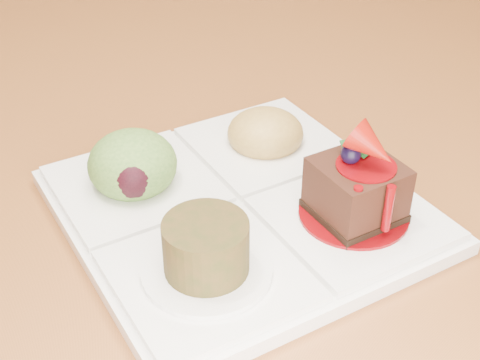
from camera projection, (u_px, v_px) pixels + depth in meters
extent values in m
plane|color=brown|center=(186.00, 352.00, 1.38)|extent=(6.00, 6.00, 0.00)
cube|color=brown|center=(163.00, 11.00, 0.96)|extent=(1.00, 1.80, 0.04)
cylinder|color=brown|center=(308.00, 25.00, 1.92)|extent=(0.06, 0.06, 0.71)
cylinder|color=#321910|center=(401.00, 200.00, 1.47)|extent=(0.03, 0.03, 0.41)
cylinder|color=#321910|center=(395.00, 122.00, 1.75)|extent=(0.03, 0.03, 0.41)
cube|color=white|center=(240.00, 210.00, 0.53)|extent=(0.33, 0.33, 0.01)
cube|color=white|center=(353.00, 219.00, 0.50)|extent=(0.16, 0.16, 0.01)
cube|color=white|center=(207.00, 276.00, 0.45)|extent=(0.16, 0.16, 0.01)
cube|color=white|center=(135.00, 185.00, 0.54)|extent=(0.16, 0.16, 0.01)
cube|color=white|center=(265.00, 144.00, 0.59)|extent=(0.16, 0.16, 0.01)
cylinder|color=#670307|center=(353.00, 214.00, 0.50)|extent=(0.08, 0.08, 0.00)
cube|color=black|center=(354.00, 211.00, 0.50)|extent=(0.08, 0.08, 0.01)
cube|color=black|center=(357.00, 186.00, 0.49)|extent=(0.07, 0.07, 0.04)
cylinder|color=#670307|center=(360.00, 164.00, 0.48)|extent=(0.04, 0.04, 0.00)
sphere|color=black|center=(351.00, 154.00, 0.48)|extent=(0.01, 0.01, 0.01)
cone|color=maroon|center=(373.00, 147.00, 0.46)|extent=(0.05, 0.05, 0.04)
cube|color=#114618|center=(359.00, 149.00, 0.48)|extent=(0.02, 0.02, 0.01)
cube|color=#114618|center=(349.00, 148.00, 0.48)|extent=(0.01, 0.02, 0.01)
cylinder|color=#670307|center=(356.00, 212.00, 0.46)|extent=(0.01, 0.01, 0.04)
cylinder|color=#670307|center=(388.00, 208.00, 0.47)|extent=(0.01, 0.01, 0.04)
cylinder|color=#670307|center=(316.00, 185.00, 0.49)|extent=(0.01, 0.01, 0.04)
cylinder|color=white|center=(207.00, 270.00, 0.45)|extent=(0.09, 0.09, 0.00)
cylinder|color=#4C3115|center=(206.00, 247.00, 0.44)|extent=(0.06, 0.06, 0.04)
cylinder|color=#44230E|center=(205.00, 231.00, 0.43)|extent=(0.05, 0.05, 0.00)
ellipsoid|color=olive|center=(133.00, 164.00, 0.53)|extent=(0.07, 0.07, 0.05)
ellipsoid|color=black|center=(133.00, 180.00, 0.51)|extent=(0.04, 0.03, 0.03)
ellipsoid|color=#B88F42|center=(265.00, 133.00, 0.59)|extent=(0.07, 0.07, 0.04)
cube|color=#B8510D|center=(282.00, 126.00, 0.59)|extent=(0.02, 0.02, 0.01)
cube|color=#416917|center=(268.00, 119.00, 0.59)|extent=(0.02, 0.02, 0.02)
cube|color=#B8510D|center=(257.00, 123.00, 0.59)|extent=(0.02, 0.02, 0.02)
cube|color=#416917|center=(253.00, 126.00, 0.58)|extent=(0.02, 0.02, 0.02)
cube|color=#B8510D|center=(256.00, 135.00, 0.58)|extent=(0.02, 0.02, 0.01)
cube|color=#416917|center=(270.00, 137.00, 0.57)|extent=(0.02, 0.02, 0.02)
cube|color=#B8510D|center=(279.00, 133.00, 0.58)|extent=(0.02, 0.02, 0.02)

